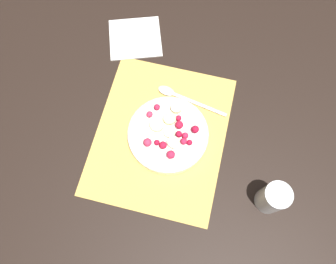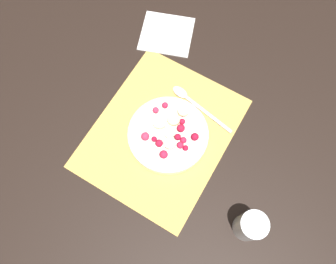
{
  "view_description": "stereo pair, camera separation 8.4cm",
  "coord_description": "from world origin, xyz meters",
  "px_view_note": "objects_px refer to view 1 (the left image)",
  "views": [
    {
      "loc": [
        0.28,
        0.09,
        0.83
      ],
      "look_at": [
        0.0,
        0.02,
        0.04
      ],
      "focal_mm": 35.0,
      "sensor_mm": 36.0,
      "label": 1
    },
    {
      "loc": [
        0.25,
        0.17,
        0.83
      ],
      "look_at": [
        0.0,
        0.02,
        0.04
      ],
      "focal_mm": 35.0,
      "sensor_mm": 36.0,
      "label": 2
    }
  ],
  "objects_px": {
    "spoon": "(178,96)",
    "napkin": "(135,38)",
    "drinking_glass": "(273,198)",
    "fruit_bowl": "(168,134)"
  },
  "relations": [
    {
      "from": "fruit_bowl",
      "to": "drinking_glass",
      "type": "relative_size",
      "value": 2.14
    },
    {
      "from": "napkin",
      "to": "fruit_bowl",
      "type": "bearing_deg",
      "value": 31.33
    },
    {
      "from": "fruit_bowl",
      "to": "drinking_glass",
      "type": "distance_m",
      "value": 0.3
    },
    {
      "from": "napkin",
      "to": "drinking_glass",
      "type": "bearing_deg",
      "value": 49.37
    },
    {
      "from": "drinking_glass",
      "to": "napkin",
      "type": "distance_m",
      "value": 0.6
    },
    {
      "from": "drinking_glass",
      "to": "napkin",
      "type": "relative_size",
      "value": 0.51
    },
    {
      "from": "spoon",
      "to": "drinking_glass",
      "type": "bearing_deg",
      "value": 151.67
    },
    {
      "from": "fruit_bowl",
      "to": "drinking_glass",
      "type": "xyz_separation_m",
      "value": [
        0.11,
        0.28,
        0.03
      ]
    },
    {
      "from": "fruit_bowl",
      "to": "spoon",
      "type": "distance_m",
      "value": 0.12
    },
    {
      "from": "spoon",
      "to": "napkin",
      "type": "bearing_deg",
      "value": -32.65
    }
  ]
}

